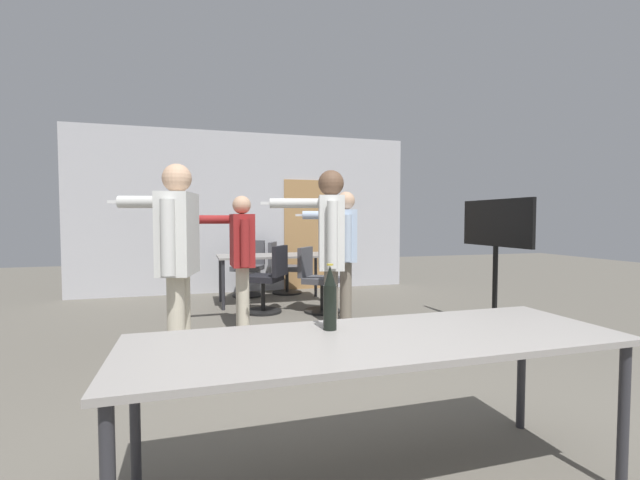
{
  "coord_description": "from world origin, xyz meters",
  "views": [
    {
      "loc": [
        -0.96,
        -1.47,
        1.31
      ],
      "look_at": [
        0.29,
        2.74,
        1.1
      ],
      "focal_mm": 24.0,
      "sensor_mm": 36.0,
      "label": 1
    }
  ],
  "objects": [
    {
      "name": "office_chair_far_left",
      "position": [
        0.03,
        4.43,
        0.45
      ],
      "size": [
        0.68,
        0.66,
        0.95
      ],
      "rotation": [
        0.0,
        0.0,
        0.99
      ],
      "color": "black",
      "rests_on": "ground_plane"
    },
    {
      "name": "tv_screen",
      "position": [
        2.47,
        2.78,
        0.98
      ],
      "size": [
        0.44,
        1.18,
        1.55
      ],
      "rotation": [
        0.0,
        0.0,
        -1.57
      ],
      "color": "black",
      "rests_on": "ground_plane"
    },
    {
      "name": "conference_table_far",
      "position": [
        0.23,
        5.13,
        0.69
      ],
      "size": [
        1.7,
        0.8,
        0.76
      ],
      "color": "gray",
      "rests_on": "ground_plane"
    },
    {
      "name": "person_center_tall",
      "position": [
        0.82,
        3.47,
        0.99
      ],
      "size": [
        0.72,
        0.79,
        1.65
      ],
      "rotation": [
        0.0,
        0.0,
        1.28
      ],
      "color": "slate",
      "rests_on": "ground_plane"
    },
    {
      "name": "person_near_casual",
      "position": [
        0.24,
        2.28,
        1.08
      ],
      "size": [
        0.75,
        0.72,
        1.76
      ],
      "rotation": [
        0.0,
        0.0,
        1.31
      ],
      "color": "slate",
      "rests_on": "ground_plane"
    },
    {
      "name": "person_far_watching",
      "position": [
        -1.1,
        2.25,
        1.07
      ],
      "size": [
        0.77,
        0.79,
        1.77
      ],
      "rotation": [
        0.0,
        0.0,
        1.34
      ],
      "color": "beige",
      "rests_on": "ground_plane"
    },
    {
      "name": "office_chair_mid_tucked",
      "position": [
        0.71,
        4.31,
        0.42
      ],
      "size": [
        0.69,
        0.67,
        0.91
      ],
      "rotation": [
        0.0,
        0.0,
        4.07
      ],
      "color": "black",
      "rests_on": "ground_plane"
    },
    {
      "name": "office_chair_far_right",
      "position": [
        -0.05,
        5.9,
        0.45
      ],
      "size": [
        0.64,
        0.67,
        0.94
      ],
      "rotation": [
        0.0,
        0.0,
        2.67
      ],
      "color": "black",
      "rests_on": "ground_plane"
    },
    {
      "name": "back_wall",
      "position": [
        0.03,
        6.36,
        1.43
      ],
      "size": [
        6.04,
        0.12,
        2.87
      ],
      "color": "#BCBCC1",
      "rests_on": "ground_plane"
    },
    {
      "name": "office_chair_side_rolled",
      "position": [
        0.55,
        5.94,
        0.42
      ],
      "size": [
        0.65,
        0.62,
        0.91
      ],
      "rotation": [
        0.0,
        0.0,
        4.31
      ],
      "color": "black",
      "rests_on": "ground_plane"
    },
    {
      "name": "person_left_plaid",
      "position": [
        -0.44,
        3.52,
        0.95
      ],
      "size": [
        0.74,
        0.64,
        1.59
      ],
      "rotation": [
        0.0,
        0.0,
        1.59
      ],
      "color": "beige",
      "rests_on": "ground_plane"
    },
    {
      "name": "conference_table_near",
      "position": [
        -0.12,
        0.36,
        0.7
      ],
      "size": [
        2.37,
        0.79,
        0.76
      ],
      "color": "gray",
      "rests_on": "ground_plane"
    },
    {
      "name": "beer_bottle",
      "position": [
        -0.31,
        0.55,
        0.91
      ],
      "size": [
        0.07,
        0.07,
        0.33
      ],
      "color": "black",
      "rests_on": "conference_table_near"
    }
  ]
}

